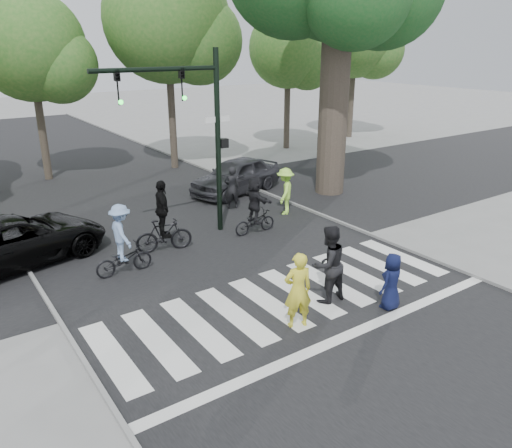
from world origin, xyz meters
The scene contains 21 objects.
ground centered at (0.00, 0.00, 0.00)m, with size 120.00×120.00×0.00m, color gray.
road_stem centered at (0.00, 5.00, 0.01)m, with size 10.00×70.00×0.01m, color black.
road_cross centered at (0.00, 8.00, 0.01)m, with size 70.00×10.00×0.01m, color black.
curb_left centered at (-5.05, 5.00, 0.05)m, with size 0.10×70.00×0.10m, color gray.
curb_right centered at (5.05, 5.00, 0.05)m, with size 0.10×70.00×0.10m, color gray.
crosswalk centered at (0.00, 0.66, 0.01)m, with size 10.00×3.85×0.01m.
traffic_signal centered at (0.35, 6.20, 3.90)m, with size 4.45×0.29×6.00m.
bg_tree_2 centered at (-1.76, 16.62, 5.78)m, with size 5.04×4.80×8.40m.
bg_tree_3 centered at (4.31, 15.27, 6.94)m, with size 6.30×6.00×10.20m.
bg_tree_4 centered at (12.23, 16.12, 5.64)m, with size 4.83×4.60×8.15m.
bg_tree_5 centered at (18.27, 16.69, 6.36)m, with size 5.67×5.40×9.30m.
pedestrian_woman centered at (-0.59, -0.22, 0.91)m, with size 0.66×0.43×1.81m, color yellow.
pedestrian_child centered at (1.80, -0.87, 0.71)m, with size 0.70×0.45×1.43m, color #0E1436.
pedestrian_adult centered at (0.79, 0.29, 1.00)m, with size 0.97×0.75×1.99m, color black.
cyclist_left centered at (-2.83, 4.69, 0.88)m, with size 1.61×1.04×2.03m.
cyclist_mid centered at (-1.20, 5.54, 0.93)m, with size 1.80×1.13×2.27m.
cyclist_right centered at (1.99, 5.23, 0.88)m, with size 1.56×1.45×1.97m.
car_suv centered at (-5.12, 7.16, 0.72)m, with size 2.39×5.19×1.44m, color black.
car_grey centered at (4.14, 9.77, 0.75)m, with size 1.77×4.41×1.50m, color #37373D.
bystander_hivis centered at (4.10, 6.28, 0.89)m, with size 1.14×0.66×1.77m, color #B1FF4E.
bystander_dark centered at (2.81, 7.98, 0.84)m, with size 0.61×0.40×1.68m, color black.
Camera 1 is at (-7.04, -7.89, 6.11)m, focal length 35.00 mm.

